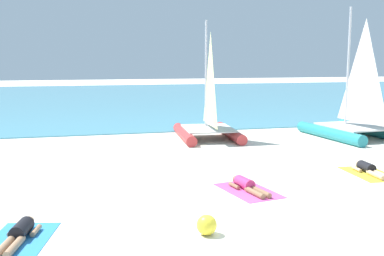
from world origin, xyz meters
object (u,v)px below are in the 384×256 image
Objects in this scene: towel_right at (370,174)px; sunbather_right at (369,169)px; sailboat_red at (208,122)px; sailboat_teal at (354,119)px; sunbather_middle at (247,185)px; towel_left at (19,241)px; towel_middle at (248,191)px; sunbather_left at (19,233)px; beach_ball at (207,225)px.

towel_right is 0.14m from sunbather_right.
sailboat_teal is (6.18, -1.30, 0.09)m from sailboat_red.
towel_right is (4.18, 0.73, -0.13)m from sunbather_middle.
sailboat_teal is at bearing 60.92° from towel_right.
sailboat_red is 11.93m from towel_left.
sailboat_red is 0.90× the size of sailboat_teal.
towel_left is 10.00m from towel_right.
towel_middle is at bearing -94.11° from sailboat_red.
sunbather_right is at bearing -62.33° from sailboat_red.
sunbather_right reaches higher than towel_middle.
towel_middle is 1.00× the size of towel_right.
sailboat_red reaches higher than towel_left.
towel_middle is at bearing 33.30° from sunbather_left.
towel_left is 1.00× the size of towel_right.
sailboat_teal is 3.60× the size of sunbather_left.
sailboat_red is 2.65× the size of towel_middle.
towel_right is 1.21× the size of sunbather_right.
sunbather_right is at bearing 86.12° from towel_right.
sunbather_left is at bearing -119.27° from sailboat_red.
sailboat_teal reaches higher than towel_left.
beach_ball is at bearing -101.86° from sailboat_red.
sailboat_red is at bearing 163.16° from sailboat_teal.
sailboat_teal reaches higher than sunbather_left.
sunbather_left is 9.99m from sunbather_right.
towel_middle is 0.14m from sunbather_middle.
sailboat_teal is 2.96× the size of towel_left.
sailboat_teal is 2.96× the size of towel_right.
sunbather_right is (3.00, -6.98, -0.62)m from sailboat_red.
towel_left is 1.00× the size of towel_middle.
sunbather_left is 0.99× the size of sunbather_right.
sunbather_middle is at bearing 55.37° from beach_ball.
beach_ball reaches higher than towel_left.
sailboat_teal reaches higher than beach_ball.
sunbather_right is (0.00, 0.07, 0.13)m from towel_right.
towel_middle is at bearing -169.15° from towel_right.
sunbather_right is at bearing 30.11° from beach_ball.
towel_middle is at bearing -164.41° from sunbather_right.
sunbather_left is at bearing -159.51° from towel_middle.
towel_middle is 3.26m from beach_ball.
beach_ball is (-9.25, -9.19, -0.64)m from sailboat_teal.
towel_middle is 1.21× the size of sunbather_right.
sailboat_red is 3.21× the size of sunbather_right.
sailboat_red is 7.62m from sunbather_right.
towel_middle is at bearing 21.04° from towel_left.
sunbather_right reaches higher than towel_left.
sunbather_middle and sunbather_right have the same top height.
sunbather_right is at bearing 11.71° from towel_middle.
towel_left and towel_middle have the same top height.
towel_left is at bearing -159.03° from sunbather_right.
towel_left is at bearing -158.96° from towel_middle.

